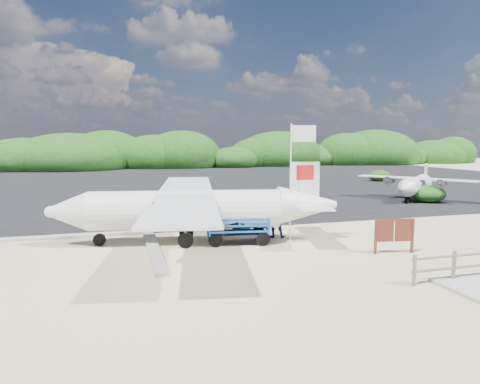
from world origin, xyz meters
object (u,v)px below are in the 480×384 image
object	(u,v)px
signboard	(393,253)
aircraft_large	(328,191)
baggage_cart	(238,243)
aircraft_small	(85,185)
crew_b	(275,217)
crew_a	(212,222)
crew_c	(252,218)
flagpole	(290,243)

from	to	relation	value
signboard	aircraft_large	bearing A→B (deg)	78.89
baggage_cart	signboard	xyz separation A→B (m)	(5.56, -3.40, 0.00)
aircraft_small	crew_b	bearing A→B (deg)	74.26
crew_b	aircraft_small	xyz separation A→B (m)	(-10.19, 26.89, -0.97)
crew_a	aircraft_large	size ratio (longest dim) A/B	0.12
signboard	aircraft_small	world-z (taller)	aircraft_small
crew_c	aircraft_large	bearing A→B (deg)	-124.82
crew_a	signboard	bearing A→B (deg)	164.13
baggage_cart	signboard	world-z (taller)	signboard
signboard	aircraft_large	distance (m)	20.86
signboard	crew_b	xyz separation A→B (m)	(-3.58, 3.99, 0.97)
crew_a	baggage_cart	bearing A→B (deg)	162.39
flagpole	aircraft_small	world-z (taller)	flagpole
signboard	aircraft_small	size ratio (longest dim) A/B	0.25
crew_a	crew_b	distance (m)	2.99
flagpole	crew_b	size ratio (longest dim) A/B	2.72
crew_c	aircraft_large	size ratio (longest dim) A/B	0.10
baggage_cart	signboard	size ratio (longest dim) A/B	1.63
flagpole	crew_c	distance (m)	2.69
crew_b	aircraft_large	world-z (taller)	aircraft_large
baggage_cart	crew_c	size ratio (longest dim) A/B	1.84
crew_b	aircraft_small	size ratio (longest dim) A/B	0.27
crew_b	flagpole	bearing A→B (deg)	122.98
aircraft_large	aircraft_small	size ratio (longest dim) A/B	2.14
crew_c	aircraft_small	size ratio (longest dim) A/B	0.22
baggage_cart	crew_c	world-z (taller)	crew_c
crew_a	crew_c	distance (m)	2.46
signboard	crew_c	bearing A→B (deg)	139.71
flagpole	crew_a	bearing A→B (deg)	157.84
crew_c	baggage_cart	bearing A→B (deg)	59.27
baggage_cart	crew_b	world-z (taller)	crew_b
signboard	crew_a	distance (m)	7.79
aircraft_large	flagpole	bearing A→B (deg)	67.85
aircraft_large	aircraft_small	bearing A→B (deg)	-18.03
baggage_cart	aircraft_large	world-z (taller)	aircraft_large
crew_c	flagpole	bearing A→B (deg)	117.05
crew_b	aircraft_large	distance (m)	19.00
baggage_cart	crew_c	distance (m)	2.24
baggage_cart	crew_c	xyz separation A→B (m)	(1.20, 1.73, 0.78)
flagpole	crew_c	size ratio (longest dim) A/B	3.39
flagpole	crew_b	xyz separation A→B (m)	(-0.22, 1.23, 0.97)
baggage_cart	aircraft_small	size ratio (longest dim) A/B	0.40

